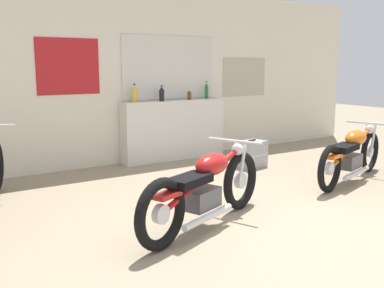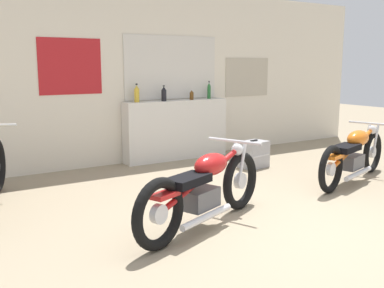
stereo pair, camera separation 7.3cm
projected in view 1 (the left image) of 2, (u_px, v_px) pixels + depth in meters
ground_plane at (300, 233)px, 4.27m from camera, size 24.00×24.00×0.00m
wall_back at (129, 76)px, 7.15m from camera, size 10.00×0.07×2.80m
sill_counter at (174, 130)px, 7.55m from camera, size 1.86×0.28×0.99m
bottle_leftmost at (135, 94)px, 7.06m from camera, size 0.08×0.08×0.29m
bottle_left_center at (162, 94)px, 7.27m from camera, size 0.08×0.08×0.26m
bottle_center at (189, 95)px, 7.57m from camera, size 0.07×0.07×0.18m
bottle_right_center at (207, 91)px, 7.82m from camera, size 0.06×0.06×0.31m
motorcycle_red at (206, 188)px, 4.37m from camera, size 1.92×0.93×0.80m
motorcycle_orange at (352, 153)px, 6.12m from camera, size 1.99×0.82×0.76m
hard_case_silver at (252, 154)px, 7.00m from camera, size 0.48×0.38×0.43m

